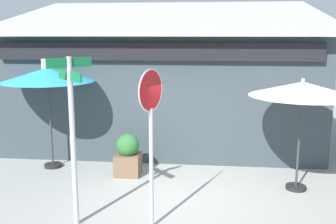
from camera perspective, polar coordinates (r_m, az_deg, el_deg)
ground_plane at (r=8.33m, az=0.33°, el=-12.87°), size 28.00×28.00×0.10m
cafe_building at (r=12.54m, az=-0.11°, el=3.85°), size 9.21×5.77×4.50m
street_sign_post at (r=6.92m, az=-13.73°, el=-1.92°), size 0.64×0.64×2.99m
stop_sign at (r=6.60m, az=-2.49°, el=-1.26°), size 0.30×0.67×2.80m
patio_umbrella_teal_left at (r=10.13m, az=-17.00°, el=5.08°), size 2.28×2.28×2.62m
patio_umbrella_ivory_center at (r=8.71m, az=18.87°, el=3.02°), size 2.22×2.22×2.44m
sidewalk_planter at (r=9.56m, az=-5.82°, el=-6.24°), size 0.59×0.59×1.01m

